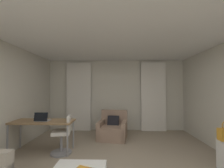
{
  "coord_description": "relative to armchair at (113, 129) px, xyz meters",
  "views": [
    {
      "loc": [
        -0.0,
        -2.64,
        1.53
      ],
      "look_at": [
        -0.1,
        1.35,
        1.66
      ],
      "focal_mm": 24.11,
      "sensor_mm": 36.0,
      "label": 1
    }
  ],
  "objects": [
    {
      "name": "curtain_right_panel",
      "position": [
        1.47,
        0.83,
        0.98
      ],
      "size": [
        0.9,
        0.06,
        2.5
      ],
      "color": "silver",
      "rests_on": "ground"
    },
    {
      "name": "desk_chair",
      "position": [
        -1.16,
        -1.13,
        0.12
      ],
      "size": [
        0.48,
        0.48,
        0.88
      ],
      "color": "gray",
      "rests_on": "ground"
    },
    {
      "name": "wall_window",
      "position": [
        0.09,
        0.96,
        1.03
      ],
      "size": [
        5.12,
        0.06,
        2.6
      ],
      "color": "beige",
      "rests_on": "ground"
    },
    {
      "name": "curtain_left_panel",
      "position": [
        -1.28,
        0.83,
        0.98
      ],
      "size": [
        0.9,
        0.06,
        2.5
      ],
      "color": "silver",
      "rests_on": "ground"
    },
    {
      "name": "laptop",
      "position": [
        -1.68,
        -1.12,
        0.53
      ],
      "size": [
        0.32,
        0.25,
        0.22
      ],
      "color": "#ADADB2",
      "rests_on": "desk"
    },
    {
      "name": "desk",
      "position": [
        -1.69,
        -1.07,
        0.42
      ],
      "size": [
        1.49,
        0.57,
        0.75
      ],
      "color": "olive",
      "rests_on": "ground"
    },
    {
      "name": "armchair",
      "position": [
        0.0,
        0.0,
        0.0
      ],
      "size": [
        0.96,
        0.94,
        0.83
      ],
      "color": "#997A66",
      "rests_on": "ground"
    },
    {
      "name": "ceiling",
      "position": [
        0.09,
        -2.07,
        2.36
      ],
      "size": [
        5.12,
        6.12,
        0.06
      ],
      "primitive_type": "cube",
      "color": "white",
      "rests_on": "wall_left"
    }
  ]
}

